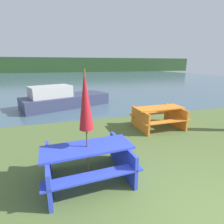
# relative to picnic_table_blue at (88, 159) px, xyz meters

# --- Properties ---
(water) EXTENTS (60.00, 50.00, 0.00)m
(water) POSITION_rel_picnic_table_blue_xyz_m (1.62, 29.03, -0.46)
(water) COLOR #425B6B
(water) RESTS_ON ground_plane
(far_treeline) EXTENTS (80.00, 1.60, 4.00)m
(far_treeline) POSITION_rel_picnic_table_blue_xyz_m (1.62, 49.03, 1.54)
(far_treeline) COLOR #284723
(far_treeline) RESTS_ON water
(picnic_table_blue) EXTENTS (1.91, 1.49, 0.75)m
(picnic_table_blue) POSITION_rel_picnic_table_blue_xyz_m (0.00, 0.00, 0.00)
(picnic_table_blue) COLOR blue
(picnic_table_blue) RESTS_ON ground_plane
(picnic_table_orange) EXTENTS (1.83, 1.41, 0.80)m
(picnic_table_orange) POSITION_rel_picnic_table_blue_xyz_m (3.07, 2.32, 0.02)
(picnic_table_orange) COLOR orange
(picnic_table_orange) RESTS_ON ground_plane
(umbrella_crimson) EXTENTS (0.28, 0.28, 2.29)m
(umbrella_crimson) POSITION_rel_picnic_table_blue_xyz_m (0.00, -0.00, 1.24)
(umbrella_crimson) COLOR brown
(umbrella_crimson) RESTS_ON ground_plane
(boat) EXTENTS (5.03, 3.27, 1.23)m
(boat) POSITION_rel_picnic_table_blue_xyz_m (-0.30, 6.82, 0.00)
(boat) COLOR #333856
(boat) RESTS_ON water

